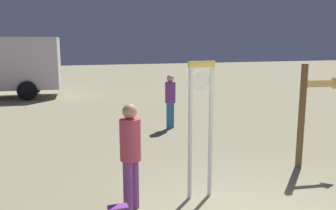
{
  "coord_description": "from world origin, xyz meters",
  "views": [
    {
      "loc": [
        -2.79,
        -3.68,
        2.66
      ],
      "look_at": [
        -0.17,
        4.1,
        1.2
      ],
      "focal_mm": 37.37,
      "sensor_mm": 36.0,
      "label": 1
    }
  ],
  "objects": [
    {
      "name": "person_near_clock",
      "position": [
        -1.67,
        1.5,
        0.97
      ],
      "size": [
        0.33,
        0.33,
        1.74
      ],
      "color": "#803E88",
      "rests_on": "ground_plane"
    },
    {
      "name": "person_distant",
      "position": [
        0.71,
        6.5,
        0.95
      ],
      "size": [
        0.33,
        0.33,
        1.7
      ],
      "color": "teal",
      "rests_on": "ground_plane"
    },
    {
      "name": "arrow_sign",
      "position": [
        2.52,
        2.24,
        1.44
      ],
      "size": [
        0.98,
        0.31,
        2.24
      ],
      "color": "brown",
      "rests_on": "ground_plane"
    },
    {
      "name": "standing_clock",
      "position": [
        -0.43,
        1.6,
        1.41
      ],
      "size": [
        0.46,
        0.1,
        2.37
      ],
      "color": "silver",
      "rests_on": "ground_plane"
    }
  ]
}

